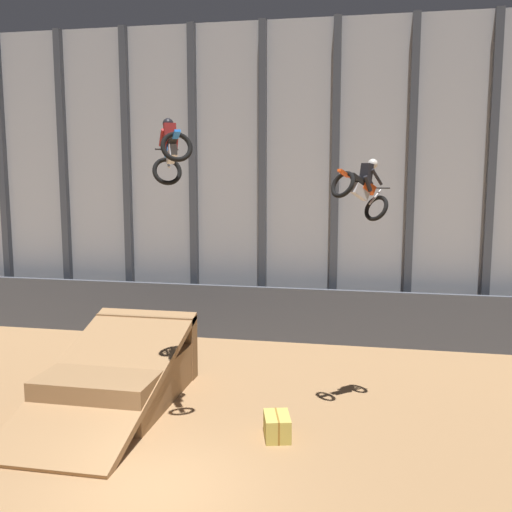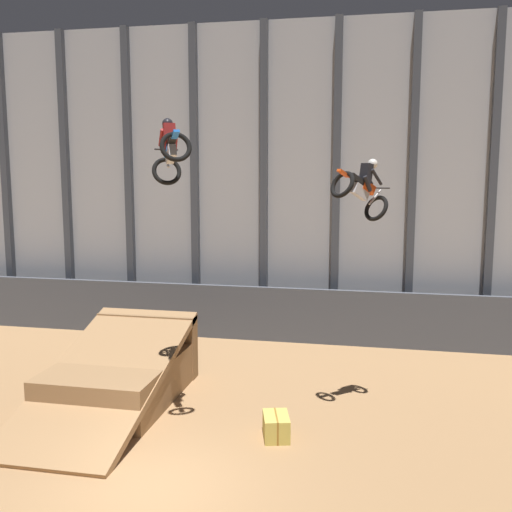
{
  "view_description": "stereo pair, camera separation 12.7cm",
  "coord_description": "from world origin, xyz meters",
  "px_view_note": "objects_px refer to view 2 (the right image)",
  "views": [
    {
      "loc": [
        4.26,
        -10.64,
        6.39
      ],
      "look_at": [
        1.02,
        5.64,
        3.99
      ],
      "focal_mm": 42.0,
      "sensor_mm": 36.0,
      "label": 1
    },
    {
      "loc": [
        4.38,
        -10.61,
        6.39
      ],
      "look_at": [
        1.02,
        5.64,
        3.99
      ],
      "focal_mm": 42.0,
      "sensor_mm": 36.0,
      "label": 2
    }
  ],
  "objects_px": {
    "dirt_ramp": "(122,373)",
    "rider_bike_right_air": "(362,188)",
    "hay_bale_trackside": "(276,426)",
    "rider_bike_left_air": "(170,150)"
  },
  "relations": [
    {
      "from": "rider_bike_right_air",
      "to": "hay_bale_trackside",
      "type": "xyz_separation_m",
      "value": [
        -1.84,
        -2.1,
        -5.64
      ]
    },
    {
      "from": "rider_bike_left_air",
      "to": "hay_bale_trackside",
      "type": "bearing_deg",
      "value": -33.72
    },
    {
      "from": "rider_bike_right_air",
      "to": "hay_bale_trackside",
      "type": "distance_m",
      "value": 6.29
    },
    {
      "from": "dirt_ramp",
      "to": "rider_bike_right_air",
      "type": "distance_m",
      "value": 8.38
    },
    {
      "from": "rider_bike_left_air",
      "to": "rider_bike_right_air",
      "type": "relative_size",
      "value": 1.05
    },
    {
      "from": "rider_bike_left_air",
      "to": "rider_bike_right_air",
      "type": "distance_m",
      "value": 4.93
    },
    {
      "from": "dirt_ramp",
      "to": "rider_bike_right_air",
      "type": "bearing_deg",
      "value": 3.9
    },
    {
      "from": "dirt_ramp",
      "to": "rider_bike_left_air",
      "type": "relative_size",
      "value": 3.61
    },
    {
      "from": "dirt_ramp",
      "to": "rider_bike_right_air",
      "type": "relative_size",
      "value": 3.77
    },
    {
      "from": "dirt_ramp",
      "to": "hay_bale_trackside",
      "type": "distance_m",
      "value": 5.0
    }
  ]
}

